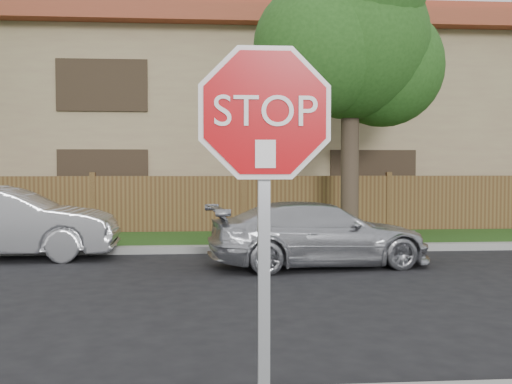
{
  "coord_description": "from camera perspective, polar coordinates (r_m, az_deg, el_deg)",
  "views": [
    {
      "loc": [
        -0.96,
        -4.7,
        1.87
      ],
      "look_at": [
        -0.65,
        -0.9,
        1.7
      ],
      "focal_mm": 42.0,
      "sensor_mm": 36.0,
      "label": 1
    }
  ],
  "objects": [
    {
      "name": "far_curb",
      "position": [
        13.01,
        -0.33,
        -5.42
      ],
      "size": [
        70.0,
        0.3,
        0.15
      ],
      "primitive_type": "cube",
      "color": "gray",
      "rests_on": "ground"
    },
    {
      "name": "fence",
      "position": [
        16.16,
        -1.18,
        -1.29
      ],
      "size": [
        70.0,
        0.12,
        1.6
      ],
      "primitive_type": "cube",
      "color": "#52351D",
      "rests_on": "ground"
    },
    {
      "name": "sedan_right",
      "position": [
        11.21,
        6.05,
        -4.01
      ],
      "size": [
        4.32,
        2.2,
        1.2
      ],
      "primitive_type": "imported",
      "rotation": [
        0.0,
        0.0,
        1.7
      ],
      "color": "#B3B4BA",
      "rests_on": "ground"
    },
    {
      "name": "grass_strip",
      "position": [
        14.64,
        -0.81,
        -4.6
      ],
      "size": [
        70.0,
        3.0,
        0.12
      ],
      "primitive_type": "cube",
      "color": "#1E4714",
      "rests_on": "ground"
    },
    {
      "name": "sedan_left",
      "position": [
        13.01,
        -22.89,
        -2.72
      ],
      "size": [
        4.5,
        1.73,
        1.46
      ],
      "primitive_type": "imported",
      "rotation": [
        0.0,
        0.0,
        1.61
      ],
      "color": "#ABACB0",
      "rests_on": "ground"
    },
    {
      "name": "apartment_building",
      "position": [
        21.78,
        -2.07,
        6.86
      ],
      "size": [
        35.2,
        9.2,
        7.2
      ],
      "color": "#9B8060",
      "rests_on": "ground"
    },
    {
      "name": "tree_mid",
      "position": [
        14.99,
        9.19,
        14.04
      ],
      "size": [
        4.8,
        3.9,
        7.35
      ],
      "color": "#382B21",
      "rests_on": "ground"
    },
    {
      "name": "stop_sign",
      "position": [
        3.23,
        0.83,
        1.85
      ],
      "size": [
        1.01,
        0.13,
        2.55
      ],
      "color": "gray",
      "rests_on": "sidewalk_near"
    }
  ]
}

